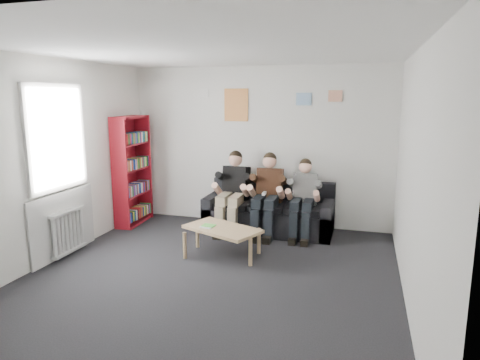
% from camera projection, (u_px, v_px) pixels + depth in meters
% --- Properties ---
extents(room_shell, '(5.00, 5.00, 5.00)m').
position_uv_depth(room_shell, '(207.00, 170.00, 4.96)').
color(room_shell, black).
rests_on(room_shell, ground).
extents(sofa, '(2.07, 0.85, 0.80)m').
position_uv_depth(sofa, '(269.00, 214.00, 7.07)').
color(sofa, black).
rests_on(sofa, ground).
extents(bookshelf, '(0.28, 0.84, 1.87)m').
position_uv_depth(bookshelf, '(133.00, 171.00, 7.37)').
color(bookshelf, maroon).
rests_on(bookshelf, ground).
extents(coffee_table, '(1.03, 0.57, 0.41)m').
position_uv_depth(coffee_table, '(222.00, 231.00, 5.90)').
color(coffee_table, tan).
rests_on(coffee_table, ground).
extents(game_cases, '(0.19, 0.15, 0.03)m').
position_uv_depth(game_cases, '(208.00, 226.00, 5.91)').
color(game_cases, silver).
rests_on(game_cases, coffee_table).
extents(person_left, '(0.41, 0.89, 1.32)m').
position_uv_depth(person_left, '(232.00, 193.00, 6.97)').
color(person_left, black).
rests_on(person_left, sofa).
extents(person_middle, '(0.41, 0.88, 1.31)m').
position_uv_depth(person_middle, '(267.00, 195.00, 6.82)').
color(person_middle, '#442816').
rests_on(person_middle, sofa).
extents(person_right, '(0.37, 0.80, 1.23)m').
position_uv_depth(person_right, '(303.00, 199.00, 6.67)').
color(person_right, silver).
rests_on(person_right, sofa).
extents(radiator, '(0.10, 0.64, 0.60)m').
position_uv_depth(radiator, '(68.00, 231.00, 5.93)').
color(radiator, silver).
rests_on(radiator, ground).
extents(window, '(0.05, 1.30, 2.36)m').
position_uv_depth(window, '(60.00, 183.00, 5.82)').
color(window, white).
rests_on(window, room_shell).
extents(poster_large, '(0.42, 0.01, 0.55)m').
position_uv_depth(poster_large, '(236.00, 105.00, 7.28)').
color(poster_large, gold).
rests_on(poster_large, room_shell).
extents(poster_blue, '(0.25, 0.01, 0.20)m').
position_uv_depth(poster_blue, '(304.00, 99.00, 6.94)').
color(poster_blue, '#46A0EE').
rests_on(poster_blue, room_shell).
extents(poster_pink, '(0.22, 0.01, 0.18)m').
position_uv_depth(poster_pink, '(335.00, 96.00, 6.80)').
color(poster_pink, '#E046A9').
rests_on(poster_pink, room_shell).
extents(poster_sign, '(0.20, 0.01, 0.14)m').
position_uv_depth(poster_sign, '(203.00, 93.00, 7.41)').
color(poster_sign, white).
rests_on(poster_sign, room_shell).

